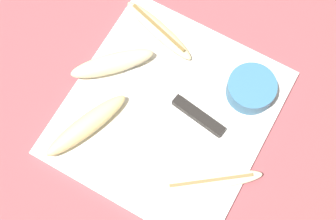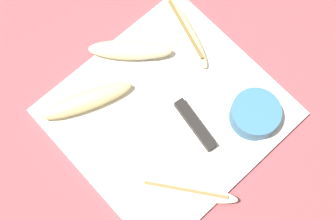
% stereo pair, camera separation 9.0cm
% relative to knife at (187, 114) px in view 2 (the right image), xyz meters
% --- Properties ---
extents(ground_plane, '(4.00, 4.00, 0.00)m').
position_rel_knife_xyz_m(ground_plane, '(-0.02, 0.03, -0.02)').
color(ground_plane, '#93474C').
extents(cutting_board, '(0.40, 0.38, 0.01)m').
position_rel_knife_xyz_m(cutting_board, '(-0.02, 0.03, -0.01)').
color(cutting_board, white).
rests_on(cutting_board, ground_plane).
extents(knife, '(0.06, 0.27, 0.02)m').
position_rel_knife_xyz_m(knife, '(0.00, 0.00, 0.00)').
color(knife, black).
rests_on(knife, cutting_board).
extents(banana_pale_long, '(0.14, 0.17, 0.02)m').
position_rel_knife_xyz_m(banana_pale_long, '(-0.10, -0.11, 0.00)').
color(banana_pale_long, beige).
rests_on(banana_pale_long, cutting_board).
extents(banana_golden_short, '(0.18, 0.10, 0.04)m').
position_rel_knife_xyz_m(banana_golden_short, '(-0.13, 0.15, 0.01)').
color(banana_golden_short, '#EDD689').
rests_on(banana_golden_short, cutting_board).
extents(banana_cream_curved, '(0.15, 0.15, 0.04)m').
position_rel_knife_xyz_m(banana_cream_curved, '(0.01, 0.17, 0.01)').
color(banana_cream_curved, beige).
rests_on(banana_cream_curved, cutting_board).
extents(banana_mellow_near, '(0.08, 0.18, 0.02)m').
position_rel_knife_xyz_m(banana_mellow_near, '(0.12, 0.13, 0.00)').
color(banana_mellow_near, beige).
rests_on(banana_mellow_near, cutting_board).
extents(prep_bowl, '(0.09, 0.09, 0.04)m').
position_rel_knife_xyz_m(prep_bowl, '(0.09, -0.09, 0.01)').
color(prep_bowl, teal).
rests_on(prep_bowl, cutting_board).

